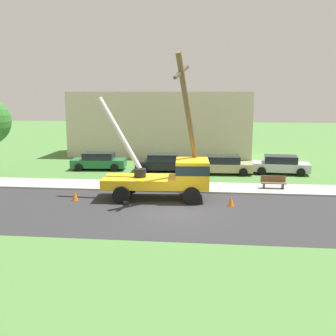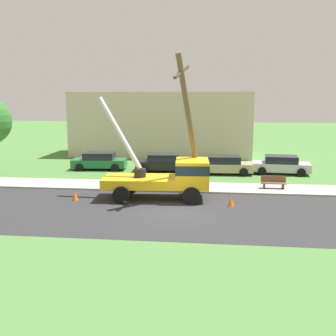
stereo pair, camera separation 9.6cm
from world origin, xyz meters
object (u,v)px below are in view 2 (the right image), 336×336
object	(u,v)px
leaning_utility_pole	(190,126)
traffic_cone_ahead	(231,201)
parked_sedan_silver	(281,165)
park_bench	(273,183)
parked_sedan_green	(99,161)
parked_sedan_tan	(224,165)
traffic_cone_behind	(75,196)
utility_truck	(170,175)
traffic_cone_curbside	(189,189)
parked_sedan_black	(164,163)

from	to	relation	value
leaning_utility_pole	traffic_cone_ahead	world-z (taller)	leaning_utility_pole
parked_sedan_silver	park_bench	xyz separation A→B (m)	(-1.35, -5.56, -0.25)
parked_sedan_green	park_bench	size ratio (longest dim) A/B	2.82
traffic_cone_ahead	parked_sedan_tan	xyz separation A→B (m)	(-0.17, 9.25, 0.43)
leaning_utility_pole	traffic_cone_behind	size ratio (longest dim) A/B	15.07
utility_truck	parked_sedan_tan	xyz separation A→B (m)	(3.36, 7.99, -0.70)
utility_truck	traffic_cone_behind	bearing A→B (deg)	-169.29
traffic_cone_curbside	parked_sedan_black	world-z (taller)	parked_sedan_black
traffic_cone_ahead	traffic_cone_behind	xyz separation A→B (m)	(-9.03, 0.21, 0.00)
traffic_cone_curbside	parked_sedan_silver	world-z (taller)	parked_sedan_silver
utility_truck	traffic_cone_behind	xyz separation A→B (m)	(-5.50, -1.04, -1.13)
utility_truck	parked_sedan_black	bearing A→B (deg)	99.67
traffic_cone_behind	parked_sedan_tan	bearing A→B (deg)	45.57
utility_truck	traffic_cone_curbside	distance (m)	2.05
traffic_cone_behind	traffic_cone_curbside	distance (m)	6.98
parked_sedan_green	parked_sedan_tan	bearing A→B (deg)	-4.31
park_bench	parked_sedan_black	bearing A→B (deg)	145.15
park_bench	parked_sedan_green	bearing A→B (deg)	156.62
utility_truck	parked_sedan_tan	distance (m)	8.70
traffic_cone_curbside	parked_sedan_tan	bearing A→B (deg)	70.92
leaning_utility_pole	traffic_cone_ahead	distance (m)	4.97
traffic_cone_behind	parked_sedan_black	size ratio (longest dim) A/B	0.12
traffic_cone_behind	parked_sedan_silver	xyz separation A→B (m)	(13.30, 9.61, 0.43)
utility_truck	traffic_cone_ahead	bearing A→B (deg)	-19.55
utility_truck	parked_sedan_black	size ratio (longest dim) A/B	1.53
traffic_cone_behind	parked_sedan_green	distance (m)	9.90
traffic_cone_curbside	parked_sedan_tan	distance (m)	7.05
parked_sedan_green	parked_sedan_tan	world-z (taller)	same
traffic_cone_behind	parked_sedan_black	xyz separation A→B (m)	(4.05, 9.55, 0.43)
parked_sedan_green	park_bench	world-z (taller)	parked_sedan_green
traffic_cone_behind	traffic_cone_curbside	size ratio (longest dim) A/B	1.00
traffic_cone_curbside	parked_sedan_green	bearing A→B (deg)	136.83
traffic_cone_curbside	parked_sedan_black	distance (m)	7.61
parked_sedan_silver	traffic_cone_ahead	bearing A→B (deg)	-113.49
utility_truck	leaning_utility_pole	bearing A→B (deg)	19.21
parked_sedan_black	parked_sedan_silver	world-z (taller)	same
utility_truck	park_bench	xyz separation A→B (m)	(6.45, 3.01, -0.95)
utility_truck	parked_sedan_black	distance (m)	8.66
traffic_cone_behind	parked_sedan_tan	world-z (taller)	parked_sedan_tan
parked_sedan_tan	park_bench	distance (m)	5.87
parked_sedan_green	parked_sedan_silver	distance (m)	14.65
parked_sedan_black	traffic_cone_behind	bearing A→B (deg)	-112.95
traffic_cone_ahead	parked_sedan_silver	size ratio (longest dim) A/B	0.12
traffic_cone_ahead	park_bench	distance (m)	5.17
utility_truck	park_bench	world-z (taller)	utility_truck
parked_sedan_black	park_bench	bearing A→B (deg)	-34.85
parked_sedan_black	parked_sedan_tan	xyz separation A→B (m)	(4.81, -0.52, 0.00)
parked_sedan_green	park_bench	distance (m)	14.49
traffic_cone_behind	traffic_cone_curbside	world-z (taller)	same
parked_sedan_green	park_bench	bearing A→B (deg)	-23.38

